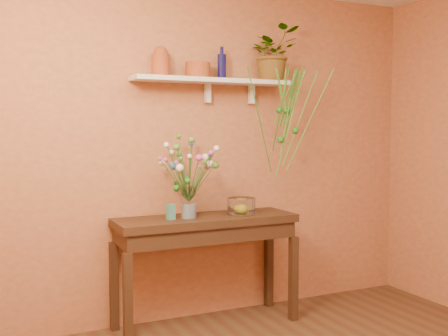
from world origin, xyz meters
TOP-DOWN VIEW (x-y plane):
  - room at (0.00, 0.00)m, footprint 4.04×4.04m
  - sideboard at (-0.06, 1.75)m, footprint 1.42×0.46m
  - wall_shelf at (0.06, 1.87)m, footprint 1.30×0.24m
  - terracotta_jug at (-0.38, 1.86)m, footprint 0.16×0.16m
  - terracotta_pot at (-0.07, 1.88)m, footprint 0.21×0.21m
  - blue_bottle at (0.14, 1.89)m, footprint 0.08×0.08m
  - spider_plant at (0.59, 1.85)m, footprint 0.42×0.37m
  - plant_fronds at (0.64, 1.70)m, footprint 0.70×0.35m
  - glass_vase at (-0.21, 1.72)m, footprint 0.11×0.11m
  - bouquet at (-0.21, 1.71)m, footprint 0.44×0.50m
  - glass_bowl at (0.23, 1.72)m, footprint 0.22×0.22m
  - lemon at (0.23, 1.72)m, footprint 0.08×0.08m
  - carton at (-0.36, 1.72)m, footprint 0.07×0.06m

SIDE VIEW (x-z plane):
  - sideboard at x=-0.06m, z-range 0.31..1.17m
  - lemon at x=0.23m, z-range 0.87..0.95m
  - carton at x=-0.36m, z-range 0.86..0.98m
  - glass_bowl at x=0.23m, z-range 0.86..0.99m
  - glass_vase at x=-0.21m, z-range 0.84..1.08m
  - bouquet at x=-0.21m, z-range 1.02..1.53m
  - room at x=0.00m, z-range 0.00..2.70m
  - plant_fronds at x=0.64m, z-range 1.20..2.10m
  - wall_shelf at x=0.06m, z-range 1.82..2.01m
  - terracotta_pot at x=-0.07m, z-range 1.94..2.06m
  - blue_bottle at x=0.14m, z-range 1.91..2.17m
  - terracotta_jug at x=-0.38m, z-range 1.93..2.16m
  - spider_plant at x=0.59m, z-range 1.94..2.38m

